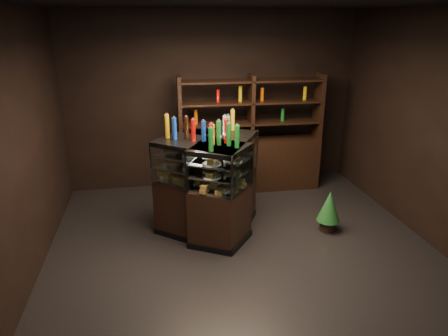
{
  "coord_description": "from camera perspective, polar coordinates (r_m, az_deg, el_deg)",
  "views": [
    {
      "loc": [
        -1.08,
        -4.31,
        2.83
      ],
      "look_at": [
        -0.18,
        0.47,
        1.02
      ],
      "focal_mm": 32.0,
      "sensor_mm": 36.0,
      "label": 1
    }
  ],
  "objects": [
    {
      "name": "ground",
      "position": [
        5.27,
        2.95,
        -12.08
      ],
      "size": [
        5.0,
        5.0,
        0.0
      ],
      "primitive_type": "plane",
      "color": "black",
      "rests_on": "ground"
    },
    {
      "name": "food_display",
      "position": [
        5.29,
        -1.58,
        0.59
      ],
      "size": [
        1.18,
        1.08,
        0.42
      ],
      "color": "gold",
      "rests_on": "display_case"
    },
    {
      "name": "bottles_top",
      "position": [
        5.16,
        -1.65,
        5.36
      ],
      "size": [
        1.02,
        0.94,
        0.3
      ],
      "color": "#147223",
      "rests_on": "display_case"
    },
    {
      "name": "back_shelving",
      "position": [
        6.94,
        3.7,
        1.69
      ],
      "size": [
        2.43,
        0.49,
        2.0
      ],
      "rotation": [
        0.0,
        0.0,
        -0.03
      ],
      "color": "black",
      "rests_on": "ground"
    },
    {
      "name": "potted_conifer",
      "position": [
        5.79,
        14.82,
        -5.2
      ],
      "size": [
        0.32,
        0.32,
        0.69
      ],
      "rotation": [
        0.0,
        0.0,
        -0.29
      ],
      "color": "black",
      "rests_on": "ground"
    },
    {
      "name": "room_shell",
      "position": [
        4.53,
        3.39,
        9.09
      ],
      "size": [
        5.02,
        5.02,
        3.01
      ],
      "color": "black",
      "rests_on": "ground"
    },
    {
      "name": "display_case",
      "position": [
        5.52,
        -1.54,
        -5.04
      ],
      "size": [
        1.57,
        1.39,
        1.36
      ],
      "rotation": [
        0.0,
        0.0,
        0.19
      ],
      "color": "black",
      "rests_on": "ground"
    }
  ]
}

